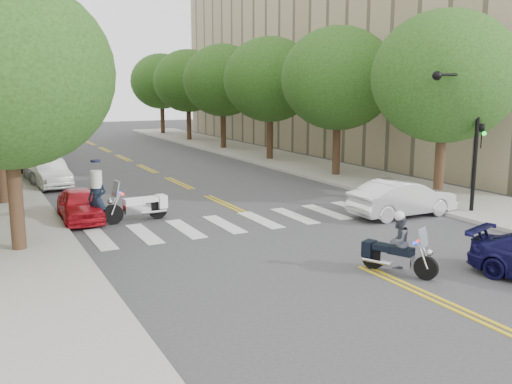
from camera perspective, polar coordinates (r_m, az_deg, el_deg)
ground at (r=17.07m, az=10.60°, el=-7.32°), size 140.00×140.00×0.00m
sidewalk_right at (r=40.23m, az=2.26°, el=3.33°), size 5.00×60.00×0.15m
building_right at (r=53.25m, az=16.45°, el=16.50°), size 26.00×44.00×22.00m
tree_l_0 at (r=18.84m, az=-23.75°, el=10.81°), size 6.40×6.40×8.45m
tree_r_0 at (r=26.60m, az=18.36°, el=10.87°), size 6.40×6.40×8.45m
tree_r_1 at (r=32.75m, az=8.22°, el=11.16°), size 6.40×6.40×8.45m
tree_r_2 at (r=39.56m, az=1.41°, el=11.17°), size 6.40×6.40×8.45m
tree_r_3 at (r=46.75m, az=-3.35°, el=11.08°), size 6.40×6.40×8.45m
tree_r_4 at (r=54.17m, az=-6.82°, el=10.97°), size 6.40×6.40×8.45m
tree_r_5 at (r=61.73m, az=-9.44°, el=10.86°), size 6.40×6.40×8.45m
traffic_signal_pole at (r=24.13m, az=20.51°, el=6.45°), size 2.82×0.42×6.00m
motorcycle_police at (r=16.43m, az=13.85°, el=-5.23°), size 1.19×2.10×1.81m
motorcycle_parked at (r=22.59m, az=-11.40°, el=-1.39°), size 2.58×0.73×1.67m
officer_standing at (r=22.11m, az=-15.58°, el=-0.71°), size 0.87×0.84×2.01m
convertible at (r=23.61m, az=14.45°, el=-0.59°), size 4.52×1.60×1.49m
parked_car_a at (r=23.14m, az=-17.22°, el=-1.23°), size 1.66×3.79×1.27m
parked_car_b at (r=31.35m, az=-19.92°, el=1.75°), size 1.80×4.35×1.40m
parked_car_c at (r=32.84m, az=-20.25°, el=1.91°), size 2.10×4.28×1.17m
parked_car_d at (r=37.74m, az=-21.20°, el=3.17°), size 2.19×5.24×1.51m
parked_car_e at (r=46.99m, az=-22.42°, el=4.34°), size 1.92×4.10×1.36m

